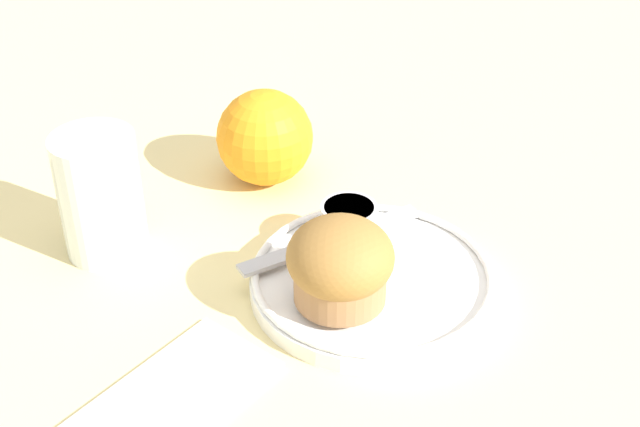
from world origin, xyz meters
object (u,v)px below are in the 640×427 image
Objects in this scene: muffin at (345,266)px; butter_knife at (332,239)px; orange_fruit at (265,137)px; juice_glass at (100,195)px.

butter_knife is at bearing 45.30° from muffin.
butter_knife is (0.05, 0.05, -0.03)m from muffin.
orange_fruit is at bearing 57.36° from muffin.
butter_knife is at bearing -116.37° from orange_fruit.
butter_knife is at bearing -56.97° from juice_glass.
juice_glass is at bearing 169.37° from orange_fruit.
muffin is at bearing -76.49° from juice_glass.
juice_glass reaches higher than butter_knife.
juice_glass is (-0.16, 0.03, 0.01)m from orange_fruit.
juice_glass reaches higher than muffin.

